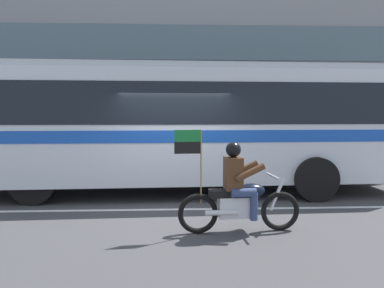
# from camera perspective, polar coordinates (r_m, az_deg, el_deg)

# --- Properties ---
(ground_plane) EXTENTS (60.00, 60.00, 0.00)m
(ground_plane) POSITION_cam_1_polar(r_m,az_deg,el_deg) (8.67, -2.55, -8.98)
(ground_plane) COLOR #3D3D3F
(sidewalk_curb) EXTENTS (28.00, 3.80, 0.15)m
(sidewalk_curb) POSITION_cam_1_polar(r_m,az_deg,el_deg) (13.66, -2.61, -3.62)
(sidewalk_curb) COLOR #B7B2A8
(sidewalk_curb) RESTS_ON ground_plane
(lane_center_stripe) EXTENTS (26.60, 0.14, 0.01)m
(lane_center_stripe) POSITION_cam_1_polar(r_m,az_deg,el_deg) (8.08, -2.54, -9.95)
(lane_center_stripe) COLOR silver
(lane_center_stripe) RESTS_ON ground_plane
(transit_bus) EXTENTS (11.17, 3.02, 3.22)m
(transit_bus) POSITION_cam_1_polar(r_m,az_deg,el_deg) (9.62, -1.25, 3.71)
(transit_bus) COLOR silver
(transit_bus) RESTS_ON ground_plane
(motorcycle_with_rider) EXTENTS (2.19, 0.64, 1.78)m
(motorcycle_with_rider) POSITION_cam_1_polar(r_m,az_deg,el_deg) (6.50, 7.11, -7.60)
(motorcycle_with_rider) COLOR black
(motorcycle_with_rider) RESTS_ON ground_plane
(fire_hydrant) EXTENTS (0.22, 0.30, 0.75)m
(fire_hydrant) POSITION_cam_1_polar(r_m,az_deg,el_deg) (13.40, -18.61, -2.11)
(fire_hydrant) COLOR gold
(fire_hydrant) RESTS_ON sidewalk_curb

